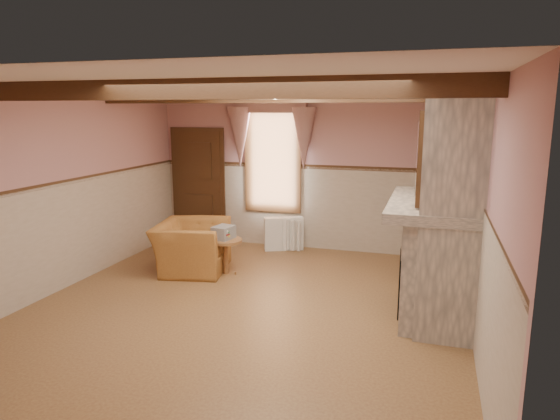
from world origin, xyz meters
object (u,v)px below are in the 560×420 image
(bowl, at_px, (434,198))
(side_table, at_px, (226,256))
(mantel_clock, at_px, (435,184))
(oil_lamp, at_px, (435,184))
(armchair, at_px, (192,247))
(radiator, at_px, (284,234))

(bowl, bearing_deg, side_table, 168.41)
(mantel_clock, bearing_deg, oil_lamp, -90.00)
(oil_lamp, bearing_deg, armchair, 177.95)
(mantel_clock, bearing_deg, radiator, 150.68)
(radiator, bearing_deg, side_table, -131.03)
(oil_lamp, bearing_deg, side_table, 177.73)
(bowl, distance_m, mantel_clock, 0.75)
(armchair, xyz_separation_m, side_table, (0.58, -0.01, -0.11))
(armchair, relative_size, radiator, 1.69)
(armchair, relative_size, bowl, 3.60)
(mantel_clock, bearing_deg, bowl, -90.00)
(bowl, bearing_deg, mantel_clock, 90.00)
(bowl, xyz_separation_m, oil_lamp, (0.00, 0.50, 0.10))
(bowl, bearing_deg, radiator, 139.54)
(radiator, height_order, mantel_clock, mantel_clock)
(oil_lamp, bearing_deg, mantel_clock, 90.00)
(oil_lamp, bearing_deg, bowl, -90.00)
(radiator, distance_m, bowl, 3.55)
(side_table, bearing_deg, oil_lamp, -2.27)
(radiator, xyz_separation_m, bowl, (2.55, -2.18, 1.16))
(side_table, bearing_deg, mantel_clock, 2.34)
(radiator, distance_m, oil_lamp, 3.31)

